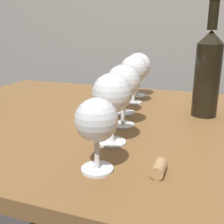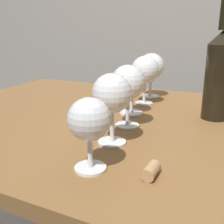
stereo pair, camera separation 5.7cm
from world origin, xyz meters
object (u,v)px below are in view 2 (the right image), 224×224
Objects in this scene: wine_glass_amber at (89,121)px; wine_glass_chardonnay at (128,83)px; wine_glass_merlot at (151,67)px; wine_glass_pinot at (112,95)px; wine_glass_cabernet at (132,82)px; wine_bottle at (219,73)px; wine_glass_rose at (145,70)px; cork at (151,171)px.

wine_glass_amber is 0.83× the size of wine_glass_chardonnay.
wine_glass_merlot is (-0.07, 0.56, 0.02)m from wine_glass_amber.
wine_glass_chardonnay is at bearing 96.00° from wine_glass_pinot.
wine_glass_cabernet is at bearing 106.66° from wine_glass_chardonnay.
wine_bottle reaches higher than wine_glass_cabernet.
wine_glass_rose is (-0.06, 0.46, 0.02)m from wine_glass_amber.
wine_glass_pinot is 0.98× the size of wine_glass_chardonnay.
wine_glass_chardonnay is 0.23m from wine_glass_rose.
wine_bottle is 7.56× the size of cork.
wine_glass_chardonnay and wine_glass_rose have the same top height.
wine_glass_chardonnay is 3.68× the size of cork.
wine_bottle reaches higher than wine_glass_chardonnay.
wine_glass_cabernet reaches higher than cork.
wine_glass_cabernet is at bearing -86.09° from wine_glass_merlot.
wine_glass_rose is 0.10m from wine_glass_merlot.
wine_glass_pinot is at bearing -78.77° from wine_glass_cabernet.
wine_glass_cabernet is 0.12m from wine_glass_rose.
wine_glass_rose is at bearing 97.78° from wine_glass_amber.
wine_bottle is at bearing 57.38° from wine_glass_pinot.
wine_glass_rose is at bearing 97.88° from wine_glass_pinot.
wine_glass_cabernet is at bearing 117.18° from cork.
wine_glass_amber is 0.96× the size of wine_glass_cabernet.
cork is (0.16, -0.31, -0.08)m from wine_glass_cabernet.
wine_glass_pinot is (-0.02, 0.12, 0.02)m from wine_glass_amber.
wine_glass_merlot is (-0.06, 0.44, 0.00)m from wine_glass_pinot.
wine_bottle is (0.22, 0.06, 0.03)m from wine_glass_cabernet.
wine_glass_rose is 0.23m from wine_bottle.
wine_glass_pinot is 0.11m from wine_glass_chardonnay.
wine_glass_chardonnay reaches higher than cork.
wine_glass_pinot is at bearing -122.62° from wine_bottle.
wine_glass_rose is 0.47m from cork.
cork is (0.13, -0.21, -0.10)m from wine_glass_chardonnay.
wine_glass_amber is 0.85× the size of wine_glass_pinot.
wine_bottle is (0.19, 0.16, 0.01)m from wine_glass_chardonnay.
wine_glass_amber is at bearing -82.43° from wine_glass_merlot.
wine_glass_amber is 3.07× the size of cork.
wine_glass_merlot reaches higher than wine_glass_cabernet.
wine_glass_pinot is 0.97× the size of wine_glass_merlot.
wine_glass_merlot is 0.57m from cork.
wine_glass_pinot reaches higher than wine_glass_amber.
wine_glass_chardonnay is at bearing -73.34° from wine_glass_cabernet.
wine_glass_rose is 3.70× the size of cork.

